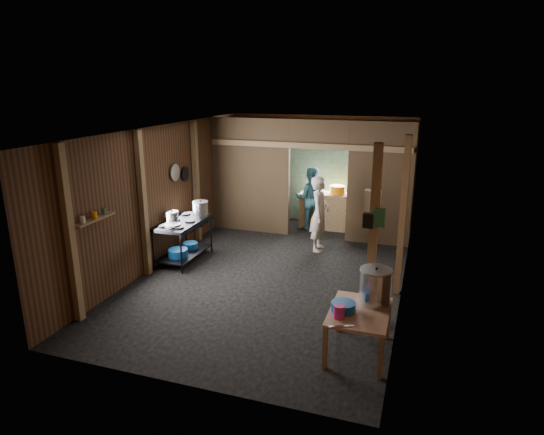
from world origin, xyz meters
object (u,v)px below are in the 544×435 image
(prep_table, at_px, (358,332))
(stove_pot_large, at_px, (201,209))
(pink_bucket, at_px, (339,312))
(cook, at_px, (319,214))
(gas_range, at_px, (184,241))
(yellow_tub, at_px, (337,190))
(stock_pot, at_px, (375,287))

(prep_table, relative_size, stove_pot_large, 3.20)
(prep_table, xyz_separation_m, pink_bucket, (-0.22, -0.26, 0.38))
(cook, bearing_deg, gas_range, 118.89)
(prep_table, distance_m, pink_bucket, 0.51)
(stove_pot_large, bearing_deg, yellow_tub, 47.89)
(prep_table, bearing_deg, stove_pot_large, 143.31)
(gas_range, distance_m, stock_pot, 4.33)
(stock_pot, bearing_deg, stove_pot_large, 147.42)
(gas_range, bearing_deg, cook, 30.60)
(stock_pot, bearing_deg, yellow_tub, 106.36)
(gas_range, height_order, stove_pot_large, stove_pot_large)
(stock_pot, height_order, yellow_tub, stock_pot)
(cook, bearing_deg, yellow_tub, -4.26)
(gas_range, distance_m, pink_bucket, 4.28)
(prep_table, xyz_separation_m, stove_pot_large, (-3.54, 2.64, 0.64))
(pink_bucket, xyz_separation_m, cook, (-1.13, 3.86, 0.10))
(yellow_tub, bearing_deg, gas_range, -129.58)
(gas_range, relative_size, yellow_tub, 3.84)
(stove_pot_large, height_order, stock_pot, stove_pot_large)
(gas_range, xyz_separation_m, cook, (2.36, 1.40, 0.38))
(gas_range, bearing_deg, stock_pot, -26.43)
(gas_range, relative_size, cook, 0.87)
(gas_range, xyz_separation_m, stove_pot_large, (0.17, 0.44, 0.54))
(stove_pot_large, xyz_separation_m, pink_bucket, (3.32, -2.90, -0.26))
(stock_pot, xyz_separation_m, pink_bucket, (-0.36, -0.54, -0.14))
(gas_range, bearing_deg, yellow_tub, 50.42)
(prep_table, relative_size, yellow_tub, 2.88)
(prep_table, height_order, yellow_tub, yellow_tub)
(stock_pot, distance_m, cook, 3.64)
(pink_bucket, bearing_deg, gas_range, 144.85)
(gas_range, distance_m, prep_table, 4.31)
(pink_bucket, distance_m, yellow_tub, 5.51)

